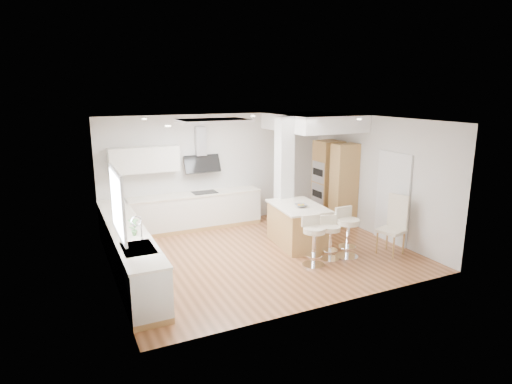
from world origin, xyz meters
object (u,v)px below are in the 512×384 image
bar_stool_c (347,230)px  dining_chair (394,222)px  bar_stool_b (330,236)px  peninsula (298,225)px  bar_stool_a (314,238)px

bar_stool_c → dining_chair: dining_chair is taller
bar_stool_c → dining_chair: 1.07m
bar_stool_b → peninsula: bearing=115.4°
bar_stool_a → bar_stool_b: size_ratio=1.11×
peninsula → bar_stool_b: peninsula is taller
bar_stool_a → bar_stool_c: (0.87, 0.08, 0.02)m
peninsula → bar_stool_b: bearing=-76.0°
bar_stool_b → bar_stool_c: (0.39, -0.05, 0.08)m
peninsula → dining_chair: size_ratio=1.26×
peninsula → bar_stool_a: (-0.33, -1.15, 0.10)m
peninsula → bar_stool_b: size_ratio=1.75×
bar_stool_b → bar_stool_c: bearing=10.1°
peninsula → bar_stool_c: (0.54, -1.07, 0.13)m
peninsula → bar_stool_c: size_ratio=1.52×
bar_stool_a → dining_chair: bearing=2.4°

